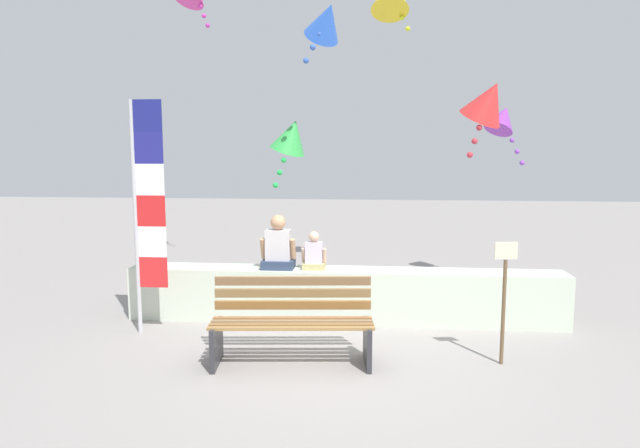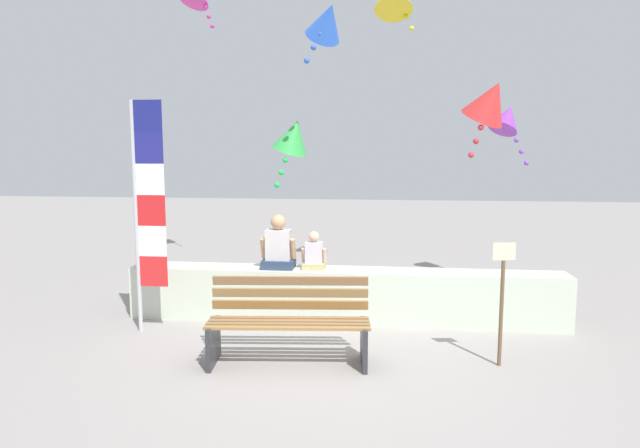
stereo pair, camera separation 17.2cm
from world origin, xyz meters
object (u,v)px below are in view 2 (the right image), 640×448
person_child (314,254)px  sign_post (502,294)px  kite_green (293,136)px  kite_purple (507,119)px  flag_banner (145,204)px  kite_blue (327,21)px  kite_red (490,101)px  park_bench (289,323)px  person_adult (278,247)px

person_child → sign_post: 2.53m
kite_green → kite_purple: kite_purple is taller
person_child → flag_banner: size_ratio=0.18×
flag_banner → kite_green: size_ratio=2.64×
kite_blue → kite_red: kite_blue is taller
park_bench → kite_green: 3.37m
kite_green → sign_post: (2.60, -2.51, -1.69)m
park_bench → kite_blue: (0.19, 2.06, 3.56)m
kite_blue → kite_purple: (2.77, 1.72, -1.21)m
kite_purple → park_bench: bearing=-128.1°
kite_blue → kite_green: 1.72m
park_bench → flag_banner: bearing=157.8°
flag_banner → kite_green: bearing=51.1°
park_bench → person_adult: person_adult is taller
person_adult → kite_purple: (3.36, 2.29, 1.79)m
kite_green → kite_red: bearing=-10.6°
person_adult → flag_banner: 1.78m
park_bench → flag_banner: size_ratio=0.62×
person_adult → person_child: size_ratio=1.43×
person_adult → kite_blue: kite_blue is taller
flag_banner → kite_blue: kite_blue is taller
flag_banner → kite_red: kite_red is taller
flag_banner → kite_blue: size_ratio=3.09×
person_adult → kite_purple: bearing=34.3°
park_bench → kite_green: (-0.38, 2.65, 2.05)m
kite_blue → kite_red: 2.44m
flag_banner → kite_blue: 3.41m
flag_banner → kite_purple: kite_purple is taller
kite_blue → kite_purple: 3.48m
kite_red → kite_purple: kite_red is taller
kite_blue → kite_purple: kite_blue is taller
person_adult → flag_banner: bearing=-154.7°
person_adult → sign_post: 2.95m
kite_red → sign_post: 2.93m
person_child → kite_green: size_ratio=0.47×
person_child → kite_purple: 4.13m
flag_banner → sign_post: size_ratio=2.17×
park_bench → flag_banner: (-1.90, 0.77, 1.19)m
person_adult → kite_blue: bearing=44.4°
kite_purple → sign_post: (-0.74, -3.64, -1.99)m
person_adult → kite_red: 3.45m
kite_purple → sign_post: size_ratio=0.81×
person_child → kite_blue: (0.11, 0.57, 3.09)m
park_bench → kite_green: bearing=98.1°
kite_green → flag_banner: bearing=-128.9°
kite_red → kite_green: bearing=169.4°
person_child → sign_post: size_ratio=0.38×
flag_banner → kite_blue: (2.09, 1.28, 2.37)m
person_adult → kite_purple: size_ratio=0.68×
park_bench → person_adult: 1.63m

